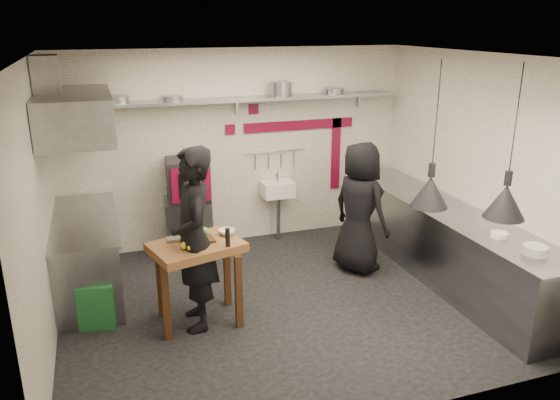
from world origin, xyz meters
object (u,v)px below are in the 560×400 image
object	(u,v)px
chef_left	(194,240)
chef_right	(360,208)
prep_table	(198,283)
oven_stand	(188,226)
green_bin	(99,302)
combi_oven	(188,180)

from	to	relation	value
chef_left	chef_right	size ratio (longest dim) A/B	1.15
prep_table	oven_stand	bearing A→B (deg)	68.18
green_bin	prep_table	size ratio (longest dim) A/B	0.54
combi_oven	prep_table	distance (m)	1.96
combi_oven	green_bin	distance (m)	2.16
combi_oven	green_bin	bearing A→B (deg)	-125.47
prep_table	chef_right	distance (m)	2.35
oven_stand	combi_oven	size ratio (longest dim) A/B	1.38
prep_table	chef_left	xyz separation A→B (m)	(-0.03, -0.05, 0.52)
oven_stand	green_bin	distance (m)	2.03
oven_stand	chef_right	distance (m)	2.42
oven_stand	chef_left	distance (m)	2.05
green_bin	chef_right	size ratio (longest dim) A/B	0.29
combi_oven	green_bin	size ratio (longest dim) A/B	1.16
green_bin	chef_right	world-z (taller)	chef_right
prep_table	chef_left	bearing A→B (deg)	-134.93
combi_oven	prep_table	bearing A→B (deg)	-92.97
green_bin	prep_table	distance (m)	1.11
oven_stand	combi_oven	world-z (taller)	combi_oven
combi_oven	chef_right	xyz separation A→B (m)	(1.99, -1.21, -0.23)
oven_stand	green_bin	world-z (taller)	oven_stand
combi_oven	chef_left	bearing A→B (deg)	-93.66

